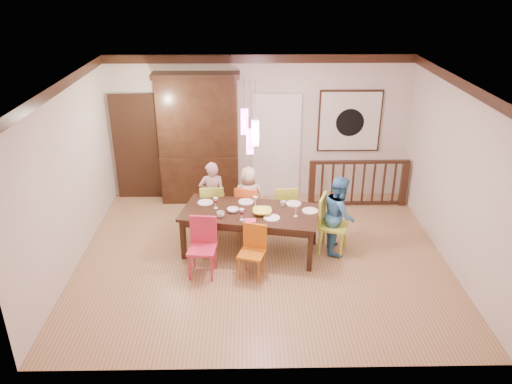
{
  "coord_description": "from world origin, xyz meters",
  "views": [
    {
      "loc": [
        -0.23,
        -7.08,
        4.43
      ],
      "look_at": [
        -0.1,
        0.38,
        1.02
      ],
      "focal_mm": 35.0,
      "sensor_mm": 36.0,
      "label": 1
    }
  ],
  "objects_px": {
    "person_end_right": "(339,214)",
    "person_far_left": "(212,196)",
    "person_far_mid": "(249,197)",
    "dining_table": "(250,215)",
    "china_hutch": "(199,139)",
    "chair_end_right": "(334,221)",
    "chair_far_left": "(212,204)",
    "balustrade": "(358,182)"
  },
  "relations": [
    {
      "from": "chair_end_right",
      "to": "person_far_mid",
      "type": "height_order",
      "value": "person_far_mid"
    },
    {
      "from": "balustrade",
      "to": "person_far_mid",
      "type": "xyz_separation_m",
      "value": [
        -2.18,
        -0.82,
        0.08
      ]
    },
    {
      "from": "china_hutch",
      "to": "balustrade",
      "type": "bearing_deg",
      "value": -6.28
    },
    {
      "from": "chair_far_left",
      "to": "person_far_left",
      "type": "height_order",
      "value": "person_far_left"
    },
    {
      "from": "person_far_mid",
      "to": "chair_end_right",
      "type": "bearing_deg",
      "value": 142.2
    },
    {
      "from": "person_far_left",
      "to": "person_far_mid",
      "type": "xyz_separation_m",
      "value": [
        0.65,
        0.09,
        -0.07
      ]
    },
    {
      "from": "person_far_left",
      "to": "person_end_right",
      "type": "xyz_separation_m",
      "value": [
        2.14,
        -0.8,
        0.02
      ]
    },
    {
      "from": "person_far_mid",
      "to": "dining_table",
      "type": "bearing_deg",
      "value": 87.79
    },
    {
      "from": "chair_far_left",
      "to": "person_far_mid",
      "type": "relative_size",
      "value": 0.79
    },
    {
      "from": "person_end_right",
      "to": "balustrade",
      "type": "bearing_deg",
      "value": -18.78
    },
    {
      "from": "chair_far_left",
      "to": "person_end_right",
      "type": "bearing_deg",
      "value": 157.62
    },
    {
      "from": "person_far_left",
      "to": "chair_end_right",
      "type": "bearing_deg",
      "value": 152.47
    },
    {
      "from": "dining_table",
      "to": "chair_end_right",
      "type": "distance_m",
      "value": 1.38
    },
    {
      "from": "person_far_mid",
      "to": "china_hutch",
      "type": "bearing_deg",
      "value": -53.97
    },
    {
      "from": "chair_end_right",
      "to": "balustrade",
      "type": "height_order",
      "value": "chair_end_right"
    },
    {
      "from": "chair_far_left",
      "to": "person_end_right",
      "type": "relative_size",
      "value": 0.69
    },
    {
      "from": "balustrade",
      "to": "person_far_left",
      "type": "xyz_separation_m",
      "value": [
        -2.83,
        -0.91,
        0.15
      ]
    },
    {
      "from": "china_hutch",
      "to": "balustrade",
      "type": "distance_m",
      "value": 3.27
    },
    {
      "from": "dining_table",
      "to": "person_end_right",
      "type": "distance_m",
      "value": 1.47
    },
    {
      "from": "china_hutch",
      "to": "person_far_mid",
      "type": "xyz_separation_m",
      "value": [
        0.97,
        -1.16,
        -0.72
      ]
    },
    {
      "from": "china_hutch",
      "to": "person_far_mid",
      "type": "height_order",
      "value": "china_hutch"
    },
    {
      "from": "dining_table",
      "to": "chair_end_right",
      "type": "relative_size",
      "value": 2.4
    },
    {
      "from": "chair_end_right",
      "to": "person_end_right",
      "type": "bearing_deg",
      "value": -38.7
    },
    {
      "from": "dining_table",
      "to": "person_far_left",
      "type": "bearing_deg",
      "value": 140.93
    },
    {
      "from": "china_hutch",
      "to": "chair_end_right",
      "type": "bearing_deg",
      "value": -41.64
    },
    {
      "from": "dining_table",
      "to": "china_hutch",
      "type": "distance_m",
      "value": 2.39
    },
    {
      "from": "dining_table",
      "to": "chair_far_left",
      "type": "relative_size",
      "value": 2.6
    },
    {
      "from": "dining_table",
      "to": "balustrade",
      "type": "xyz_separation_m",
      "value": [
        2.15,
        1.73,
        -0.17
      ]
    },
    {
      "from": "dining_table",
      "to": "person_end_right",
      "type": "relative_size",
      "value": 1.78
    },
    {
      "from": "chair_far_left",
      "to": "balustrade",
      "type": "relative_size",
      "value": 0.47
    },
    {
      "from": "dining_table",
      "to": "chair_far_left",
      "type": "distance_m",
      "value": 1.02
    },
    {
      "from": "person_far_left",
      "to": "person_far_mid",
      "type": "relative_size",
      "value": 1.12
    },
    {
      "from": "balustrade",
      "to": "person_far_left",
      "type": "bearing_deg",
      "value": -162.64
    },
    {
      "from": "person_far_left",
      "to": "person_far_mid",
      "type": "bearing_deg",
      "value": -176.97
    },
    {
      "from": "dining_table",
      "to": "china_hutch",
      "type": "xyz_separation_m",
      "value": [
        -1.0,
        2.07,
        0.63
      ]
    },
    {
      "from": "person_end_right",
      "to": "person_far_left",
      "type": "bearing_deg",
      "value": 72.54
    },
    {
      "from": "china_hutch",
      "to": "dining_table",
      "type": "bearing_deg",
      "value": -64.34
    },
    {
      "from": "china_hutch",
      "to": "person_end_right",
      "type": "height_order",
      "value": "china_hutch"
    },
    {
      "from": "dining_table",
      "to": "person_far_mid",
      "type": "relative_size",
      "value": 2.06
    },
    {
      "from": "chair_far_left",
      "to": "person_far_left",
      "type": "bearing_deg",
      "value": -95.55
    },
    {
      "from": "dining_table",
      "to": "person_far_left",
      "type": "xyz_separation_m",
      "value": [
        -0.68,
        0.82,
        -0.02
      ]
    },
    {
      "from": "chair_end_right",
      "to": "person_far_mid",
      "type": "distance_m",
      "value": 1.69
    }
  ]
}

